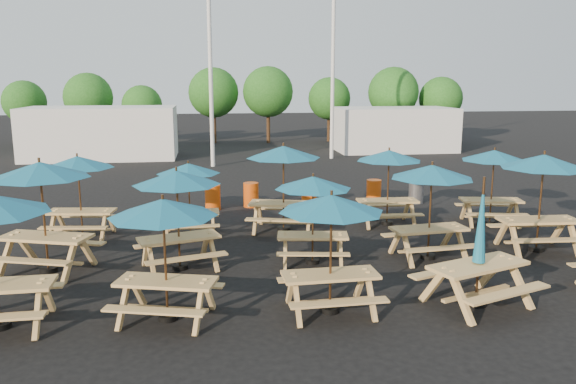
{
  "coord_description": "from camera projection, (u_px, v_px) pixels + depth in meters",
  "views": [
    {
      "loc": [
        -2.22,
        -14.01,
        4.23
      ],
      "look_at": [
        0.0,
        1.5,
        1.1
      ],
      "focal_mm": 35.0,
      "sensor_mm": 36.0,
      "label": 1
    }
  ],
  "objects": [
    {
      "name": "picnic_unit_4",
      "position": [
        177.0,
        184.0,
        12.41
      ],
      "size": [
        2.44,
        2.44,
        2.29
      ],
      "rotation": [
        0.0,
        0.0,
        0.3
      ],
      "color": "tan",
      "rests_on": "ground"
    },
    {
      "name": "picnic_unit_5",
      "position": [
        188.0,
        173.0,
        15.26
      ],
      "size": [
        1.74,
        1.74,
        2.03
      ],
      "rotation": [
        0.0,
        0.0,
        0.01
      ],
      "color": "tan",
      "rests_on": "ground"
    },
    {
      "name": "tree_0",
      "position": [
        24.0,
        102.0,
        36.74
      ],
      "size": [
        2.8,
        2.8,
        4.24
      ],
      "color": "#382314",
      "rests_on": "ground"
    },
    {
      "name": "picnic_unit_3",
      "position": [
        163.0,
        216.0,
        9.71
      ],
      "size": [
        2.36,
        2.36,
        2.24
      ],
      "rotation": [
        0.0,
        0.0,
        -0.28
      ],
      "color": "tan",
      "rests_on": "ground"
    },
    {
      "name": "picnic_unit_13",
      "position": [
        543.0,
        168.0,
        13.75
      ],
      "size": [
        2.24,
        2.24,
        2.47
      ],
      "rotation": [
        0.0,
        0.0,
        -0.07
      ],
      "color": "tan",
      "rests_on": "ground"
    },
    {
      "name": "picnic_unit_9",
      "position": [
        479.0,
        254.0,
        10.54
      ],
      "size": [
        2.42,
        2.27,
        2.5
      ],
      "rotation": [
        0.0,
        0.0,
        0.35
      ],
      "color": "tan",
      "rests_on": "ground"
    },
    {
      "name": "tree_1",
      "position": [
        88.0,
        97.0,
        35.97
      ],
      "size": [
        3.11,
        3.11,
        4.72
      ],
      "color": "#382314",
      "rests_on": "ground"
    },
    {
      "name": "tree_6",
      "position": [
        393.0,
        92.0,
        37.72
      ],
      "size": [
        3.38,
        3.38,
        5.13
      ],
      "color": "#382314",
      "rests_on": "ground"
    },
    {
      "name": "mast_0",
      "position": [
        210.0,
        43.0,
        26.88
      ],
      "size": [
        0.2,
        0.2,
        12.0
      ],
      "primitive_type": "cylinder",
      "color": "silver",
      "rests_on": "ground"
    },
    {
      "name": "tree_4",
      "position": [
        268.0,
        92.0,
        37.88
      ],
      "size": [
        3.41,
        3.41,
        5.17
      ],
      "color": "#382314",
      "rests_on": "ground"
    },
    {
      "name": "ground",
      "position": [
        296.0,
        244.0,
        14.74
      ],
      "size": [
        120.0,
        120.0,
        0.0
      ],
      "primitive_type": "plane",
      "color": "black",
      "rests_on": "ground"
    },
    {
      "name": "event_tent_1",
      "position": [
        393.0,
        129.0,
        34.18
      ],
      "size": [
        7.0,
        4.0,
        2.6
      ],
      "primitive_type": "cube",
      "color": "silver",
      "rests_on": "ground"
    },
    {
      "name": "picnic_unit_2",
      "position": [
        78.0,
        167.0,
        15.0
      ],
      "size": [
        2.16,
        2.16,
        2.26
      ],
      "rotation": [
        0.0,
        0.0,
        -0.13
      ],
      "color": "tan",
      "rests_on": "ground"
    },
    {
      "name": "picnic_unit_10",
      "position": [
        432.0,
        178.0,
        13.17
      ],
      "size": [
        2.15,
        2.15,
        2.31
      ],
      "rotation": [
        0.0,
        0.0,
        0.1
      ],
      "color": "tan",
      "rests_on": "ground"
    },
    {
      "name": "waste_bin_1",
      "position": [
        251.0,
        195.0,
        19.04
      ],
      "size": [
        0.51,
        0.51,
        0.82
      ],
      "primitive_type": "cylinder",
      "color": "#D24A0C",
      "rests_on": "ground"
    },
    {
      "name": "picnic_unit_11",
      "position": [
        389.0,
        160.0,
        16.37
      ],
      "size": [
        2.01,
        2.01,
        2.25
      ],
      "rotation": [
        0.0,
        0.0,
        -0.05
      ],
      "color": "tan",
      "rests_on": "ground"
    },
    {
      "name": "picnic_unit_14",
      "position": [
        494.0,
        160.0,
        16.46
      ],
      "size": [
        2.23,
        2.23,
        2.24
      ],
      "rotation": [
        0.0,
        0.0,
        -0.19
      ],
      "color": "tan",
      "rests_on": "ground"
    },
    {
      "name": "waste_bin_0",
      "position": [
        213.0,
        197.0,
        18.62
      ],
      "size": [
        0.51,
        0.51,
        0.82
      ],
      "primitive_type": "cylinder",
      "color": "#D24A0C",
      "rests_on": "ground"
    },
    {
      "name": "waste_bin_2",
      "position": [
        309.0,
        195.0,
        19.05
      ],
      "size": [
        0.51,
        0.51,
        0.82
      ],
      "primitive_type": "cylinder",
      "color": "#D24A0C",
      "rests_on": "ground"
    },
    {
      "name": "mast_1",
      "position": [
        333.0,
        46.0,
        29.72
      ],
      "size": [
        0.2,
        0.2,
        12.0
      ],
      "primitive_type": "cylinder",
      "color": "silver",
      "rests_on": "ground"
    },
    {
      "name": "waste_bin_4",
      "position": [
        416.0,
        191.0,
        19.62
      ],
      "size": [
        0.51,
        0.51,
        0.82
      ],
      "primitive_type": "cylinder",
      "color": "gray",
      "rests_on": "ground"
    },
    {
      "name": "tree_2",
      "position": [
        142.0,
        105.0,
        36.3
      ],
      "size": [
        2.59,
        2.59,
        3.93
      ],
      "color": "#382314",
      "rests_on": "ground"
    },
    {
      "name": "picnic_unit_8",
      "position": [
        283.0,
        157.0,
        15.66
      ],
      "size": [
        2.56,
        2.56,
        2.46
      ],
      "rotation": [
        0.0,
        0.0,
        -0.26
      ],
      "color": "tan",
      "rests_on": "ground"
    },
    {
      "name": "picnic_unit_1",
      "position": [
        40.0,
        177.0,
        12.18
      ],
      "size": [
        2.71,
        2.71,
        2.52
      ],
      "rotation": [
        0.0,
        0.0,
        -0.32
      ],
      "color": "tan",
      "rests_on": "ground"
    },
    {
      "name": "picnic_unit_7",
      "position": [
        313.0,
        188.0,
        12.85
      ],
      "size": [
        2.04,
        2.04,
        2.09
      ],
      "rotation": [
        0.0,
        0.0,
        -0.16
      ],
      "color": "tan",
      "rests_on": "ground"
    },
    {
      "name": "waste_bin_3",
      "position": [
        374.0,
        191.0,
        19.6
      ],
      "size": [
        0.51,
        0.51,
        0.82
      ],
      "primitive_type": "cylinder",
      "color": "#D24A0C",
      "rests_on": "ground"
    },
    {
      "name": "tree_7",
      "position": [
        441.0,
        99.0,
        38.3
      ],
      "size": [
        2.95,
        2.95,
        4.48
      ],
      "color": "#382314",
      "rests_on": "ground"
    },
    {
      "name": "picnic_unit_6",
      "position": [
        331.0,
        211.0,
        10.05
      ],
      "size": [
        1.98,
        1.98,
        2.25
      ],
      "rotation": [
        0.0,
        0.0,
        0.04
      ],
      "color": "tan",
      "rests_on": "ground"
    },
    {
      "name": "tree_5",
      "position": [
        329.0,
        99.0,
        38.98
      ],
      "size": [
        2.94,
        2.94,
        4.45
      ],
      "color": "#382314",
      "rests_on": "ground"
    },
    {
      "name": "tree_3",
      "position": [
        214.0,
        93.0,
        37.82
      ],
      "size": [
        3.36,
        3.36,
        5.09
      ],
      "color": "#382314",
      "rests_on": "ground"
    },
    {
      "name": "event_tent_0",
      "position": [
        102.0,
        133.0,
        30.83
      ],
      "size": [
        8.0,
        4.0,
        2.8
      ],
      "primitive_type": "cube",
      "color": "silver",
      "rests_on": "ground"
    }
  ]
}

